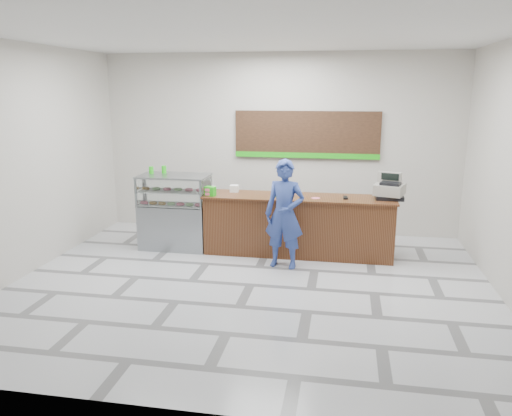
% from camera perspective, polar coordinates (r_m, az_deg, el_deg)
% --- Properties ---
extents(floor, '(7.00, 7.00, 0.00)m').
position_cam_1_polar(floor, '(7.43, -0.66, -8.79)').
color(floor, '#BCBDC1').
rests_on(floor, ground).
extents(back_wall, '(7.00, 0.00, 7.00)m').
position_cam_1_polar(back_wall, '(9.89, 2.60, 7.29)').
color(back_wall, beige).
rests_on(back_wall, floor).
extents(ceiling, '(7.00, 7.00, 0.00)m').
position_cam_1_polar(ceiling, '(6.91, -0.74, 19.18)').
color(ceiling, silver).
rests_on(ceiling, back_wall).
extents(sales_counter, '(3.26, 0.76, 1.03)m').
position_cam_1_polar(sales_counter, '(8.64, 4.85, -1.98)').
color(sales_counter, brown).
rests_on(sales_counter, floor).
extents(display_case, '(1.22, 0.72, 1.33)m').
position_cam_1_polar(display_case, '(9.07, -9.23, -0.33)').
color(display_case, gray).
rests_on(display_case, floor).
extents(menu_board, '(2.80, 0.06, 0.90)m').
position_cam_1_polar(menu_board, '(9.78, 5.80, 8.24)').
color(menu_board, black).
rests_on(menu_board, back_wall).
extents(cash_register, '(0.57, 0.58, 0.43)m').
position_cam_1_polar(cash_register, '(8.58, 15.02, 2.10)').
color(cash_register, black).
rests_on(cash_register, sales_counter).
extents(card_terminal, '(0.08, 0.15, 0.04)m').
position_cam_1_polar(card_terminal, '(8.42, 10.18, 1.16)').
color(card_terminal, black).
rests_on(card_terminal, sales_counter).
extents(serving_tray, '(0.38, 0.32, 0.02)m').
position_cam_1_polar(serving_tray, '(8.52, 3.02, 1.44)').
color(serving_tray, '#37BA0A').
rests_on(serving_tray, sales_counter).
extents(napkin_box, '(0.15, 0.15, 0.12)m').
position_cam_1_polar(napkin_box, '(8.85, -2.51, 2.24)').
color(napkin_box, white).
rests_on(napkin_box, sales_counter).
extents(straw_cup, '(0.08, 0.08, 0.13)m').
position_cam_1_polar(straw_cup, '(8.76, -4.91, 2.10)').
color(straw_cup, silver).
rests_on(straw_cup, sales_counter).
extents(promo_box, '(0.20, 0.16, 0.16)m').
position_cam_1_polar(promo_box, '(8.55, -5.27, 1.93)').
color(promo_box, '#1EBD14').
rests_on(promo_box, sales_counter).
extents(donut_decal, '(0.15, 0.15, 0.00)m').
position_cam_1_polar(donut_decal, '(8.40, 6.84, 1.13)').
color(donut_decal, '#E86482').
rests_on(donut_decal, sales_counter).
extents(green_cup_left, '(0.08, 0.08, 0.13)m').
position_cam_1_polar(green_cup_left, '(9.16, -11.88, 4.27)').
color(green_cup_left, '#1EBD14').
rests_on(green_cup_left, display_case).
extents(green_cup_right, '(0.08, 0.08, 0.13)m').
position_cam_1_polar(green_cup_right, '(9.18, -10.47, 4.36)').
color(green_cup_right, '#1EBD14').
rests_on(green_cup_right, display_case).
extents(customer, '(0.69, 0.51, 1.75)m').
position_cam_1_polar(customer, '(7.93, 3.29, -0.70)').
color(customer, '#2C418D').
rests_on(customer, floor).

